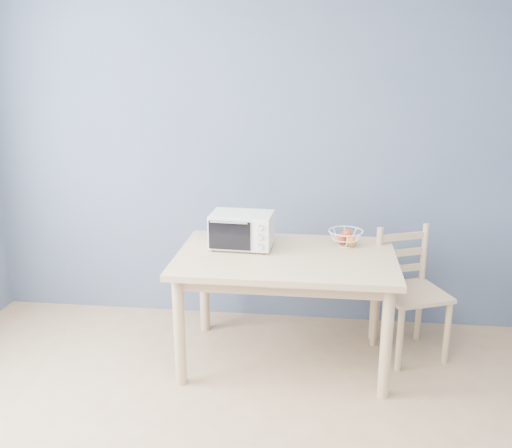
# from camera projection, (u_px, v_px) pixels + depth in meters

# --- Properties ---
(room) EXTENTS (4.01, 4.51, 2.61)m
(room) POSITION_uv_depth(u_px,v_px,m) (167.00, 253.00, 2.03)
(room) COLOR tan
(room) RESTS_ON ground
(dining_table) EXTENTS (1.40, 0.90, 0.75)m
(dining_table) POSITION_uv_depth(u_px,v_px,m) (286.00, 270.00, 3.67)
(dining_table) COLOR tan
(dining_table) RESTS_ON ground
(toaster_oven) EXTENTS (0.41, 0.31, 0.24)m
(toaster_oven) POSITION_uv_depth(u_px,v_px,m) (239.00, 229.00, 3.75)
(toaster_oven) COLOR white
(toaster_oven) RESTS_ON dining_table
(fruit_basket) EXTENTS (0.25, 0.25, 0.12)m
(fruit_basket) POSITION_uv_depth(u_px,v_px,m) (346.00, 237.00, 3.81)
(fruit_basket) COLOR white
(fruit_basket) RESTS_ON dining_table
(dining_chair) EXTENTS (0.53, 0.53, 0.87)m
(dining_chair) POSITION_uv_depth(u_px,v_px,m) (409.00, 294.00, 3.85)
(dining_chair) COLOR tan
(dining_chair) RESTS_ON ground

